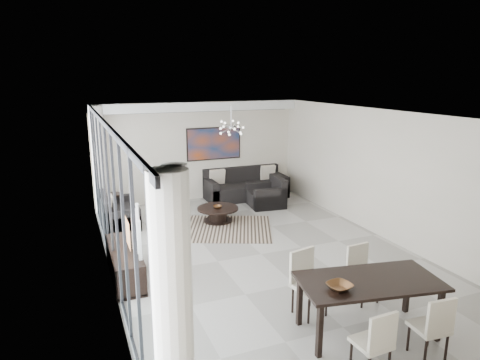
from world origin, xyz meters
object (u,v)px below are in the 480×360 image
tv_console (125,263)px  dining_table (369,285)px  television (132,231)px  sofa_main (245,188)px  coffee_table (218,214)px

tv_console → dining_table: bearing=-45.9°
television → sofa_main: bearing=-36.4°
tv_console → dining_table: dining_table is taller
coffee_table → television: size_ratio=0.89×
sofa_main → dining_table: size_ratio=1.15×
television → dining_table: 4.17m
tv_console → television: (0.16, -0.03, 0.62)m
tv_console → sofa_main: bearing=44.8°
sofa_main → tv_console: (-4.12, -4.09, -0.02)m
coffee_table → tv_console: bearing=-138.5°
dining_table → tv_console: bearing=134.1°
sofa_main → tv_console: 5.80m
tv_console → television: television is taller
dining_table → coffee_table: bearing=94.1°
sofa_main → television: 5.74m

